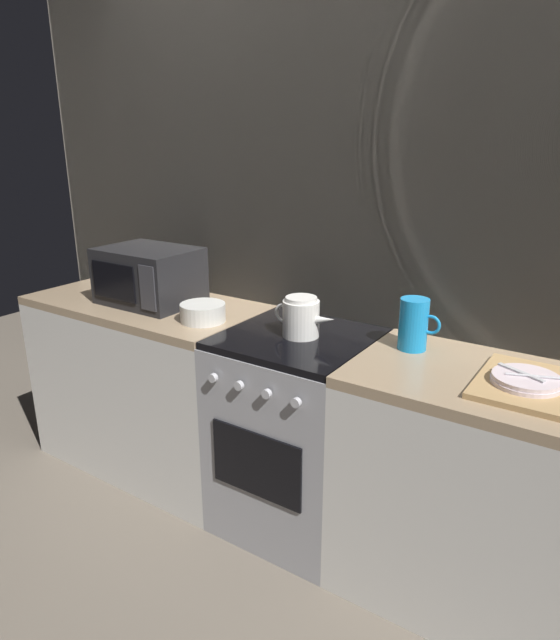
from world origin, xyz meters
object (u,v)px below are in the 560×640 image
object	(u,v)px
pitcher	(414,324)
dish_pile	(526,383)
stove_unit	(297,432)
microwave	(149,276)
mixing_bowl	(203,312)
kettle	(302,317)

from	to	relation	value
pitcher	dish_pile	bearing A→B (deg)	-16.74
stove_unit	microwave	distance (m)	1.03
stove_unit	mixing_bowl	bearing A→B (deg)	-170.68
pitcher	dish_pile	xyz separation A→B (m)	(0.44, -0.13, -0.08)
kettle	pitcher	xyz separation A→B (m)	(0.43, 0.11, 0.02)
stove_unit	dish_pile	size ratio (longest dim) A/B	2.25
kettle	mixing_bowl	size ratio (longest dim) A/B	1.42
dish_pile	pitcher	bearing A→B (deg)	163.26
pitcher	mixing_bowl	bearing A→B (deg)	-168.11
microwave	mixing_bowl	xyz separation A→B (m)	(0.41, -0.08, -0.10)
pitcher	dish_pile	size ratio (longest dim) A/B	0.50
microwave	kettle	bearing A→B (deg)	0.10
mixing_bowl	pitcher	bearing A→B (deg)	11.89
pitcher	microwave	bearing A→B (deg)	-175.15
microwave	mixing_bowl	size ratio (longest dim) A/B	2.30
mixing_bowl	dish_pile	world-z (taller)	mixing_bowl
kettle	mixing_bowl	distance (m)	0.47
microwave	kettle	size ratio (longest dim) A/B	1.62
microwave	kettle	world-z (taller)	microwave
mixing_bowl	dish_pile	size ratio (longest dim) A/B	0.50
microwave	kettle	distance (m)	0.87
kettle	pitcher	distance (m)	0.45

